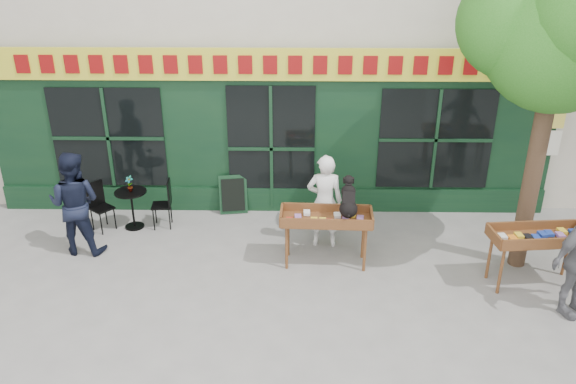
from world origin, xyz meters
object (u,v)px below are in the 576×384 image
object	(u,v)px
book_cart_right	(539,239)
bistro_table	(132,202)
book_cart_center	(326,220)
man_left	(75,203)
woman	(325,201)
dog	(349,196)

from	to	relation	value
book_cart_right	bistro_table	distance (m)	7.19
book_cart_center	man_left	world-z (taller)	man_left
bistro_table	man_left	size ratio (longest dim) A/B	0.41
woman	bistro_table	xyz separation A→B (m)	(-3.64, 0.60, -0.32)
dog	woman	bearing A→B (deg)	118.81
dog	bistro_table	bearing A→B (deg)	164.16
book_cart_center	dog	size ratio (longest dim) A/B	2.54
woman	bistro_table	world-z (taller)	woman
book_cart_center	book_cart_right	xyz separation A→B (m)	(3.31, -0.58, 0.00)
woman	book_cart_right	bearing A→B (deg)	161.79
book_cart_right	man_left	distance (m)	7.71
book_cart_right	man_left	xyz separation A→B (m)	(-7.65, 0.94, 0.11)
bistro_table	man_left	bearing A→B (deg)	-127.87
bistro_table	man_left	xyz separation A→B (m)	(-0.70, -0.90, 0.39)
man_left	book_cart_right	bearing A→B (deg)	176.84
book_cart_right	bistro_table	bearing A→B (deg)	159.80
dog	woman	distance (m)	0.89
dog	man_left	world-z (taller)	man_left
book_cart_center	woman	world-z (taller)	woman
book_cart_center	man_left	size ratio (longest dim) A/B	0.82
book_cart_right	dog	bearing A→B (deg)	164.37
dog	man_left	distance (m)	4.72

